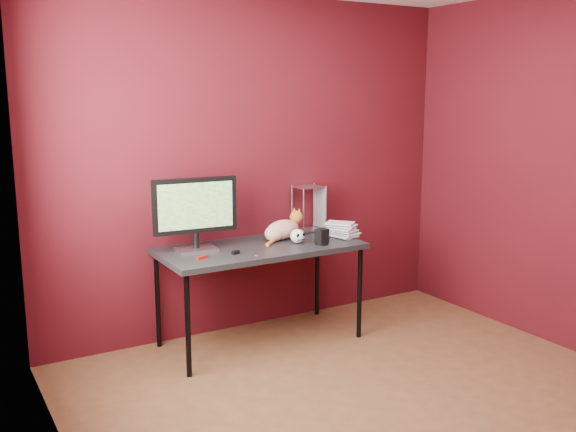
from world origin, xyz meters
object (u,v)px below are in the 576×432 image
monitor (195,211)px  book_stack (337,157)px  skull_mug (298,236)px  speaker (322,237)px  desk (260,252)px  cat (283,229)px

monitor → book_stack: size_ratio=0.48×
skull_mug → speaker: 0.18m
skull_mug → book_stack: size_ratio=0.09×
monitor → book_stack: (1.10, -0.16, 0.34)m
book_stack → speaker: bearing=-150.9°
desk → skull_mug: skull_mug is taller
skull_mug → book_stack: bearing=0.3°
desk → speaker: speaker is taller
cat → book_stack: bearing=-43.1°
desk → monitor: 0.59m
speaker → monitor: bearing=151.5°
monitor → skull_mug: (0.75, -0.16, -0.24)m
monitor → speaker: (0.89, -0.28, -0.24)m
cat → speaker: cat is taller
speaker → book_stack: bearing=18.0°
skull_mug → speaker: speaker is taller
monitor → speaker: size_ratio=5.15×
cat → book_stack: size_ratio=0.34×
desk → cat: 0.30m
speaker → book_stack: size_ratio=0.09×
cat → book_stack: (0.38, -0.18, 0.56)m
desk → monitor: bearing=169.4°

